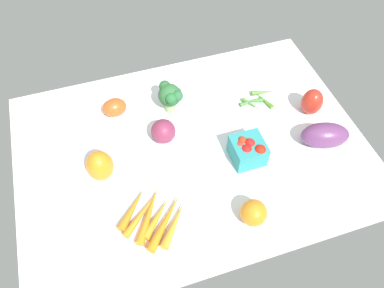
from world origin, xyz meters
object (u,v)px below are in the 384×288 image
at_px(berry_basket, 248,150).
at_px(okra_pile, 258,99).
at_px(eggplant, 325,135).
at_px(bell_pepper_red, 312,102).
at_px(carrot_bunch, 155,216).
at_px(bell_pepper_orange, 100,166).
at_px(broccoli_head, 170,95).
at_px(roma_tomato, 114,108).
at_px(red_onion_near_basket, 163,131).
at_px(heirloom_tomato_orange, 254,213).

distance_m(berry_basket, okra_pile, 0.24).
bearing_deg(okra_pile, eggplant, 116.49).
bearing_deg(bell_pepper_red, berry_basket, 22.27).
xyz_separation_m(carrot_bunch, bell_pepper_orange, (0.11, -0.18, 0.04)).
bearing_deg(berry_basket, okra_pile, -121.42).
bearing_deg(carrot_bunch, bell_pepper_red, -159.39).
height_order(broccoli_head, roma_tomato, broccoli_head).
distance_m(broccoli_head, red_onion_near_basket, 0.13).
distance_m(bell_pepper_orange, eggplant, 0.66).
relative_size(carrot_bunch, red_onion_near_basket, 2.65).
distance_m(bell_pepper_red, eggplant, 0.13).
bearing_deg(bell_pepper_red, okra_pile, -35.31).
bearing_deg(broccoli_head, heirloom_tomato_orange, 102.26).
relative_size(bell_pepper_red, bell_pepper_orange, 0.92).
xyz_separation_m(berry_basket, bell_pepper_red, (-0.26, -0.11, 0.01)).
bearing_deg(okra_pile, carrot_bunch, 35.76).
relative_size(carrot_bunch, broccoli_head, 1.93).
relative_size(heirloom_tomato_orange, red_onion_near_basket, 0.95).
bearing_deg(roma_tomato, bell_pepper_red, -21.51).
xyz_separation_m(bell_pepper_red, red_onion_near_basket, (0.48, -0.04, -0.01)).
bearing_deg(carrot_bunch, roma_tomato, -86.31).
distance_m(okra_pile, red_onion_near_basket, 0.35).
distance_m(carrot_bunch, bell_pepper_red, 0.61).
relative_size(broccoli_head, red_onion_near_basket, 1.38).
xyz_separation_m(heirloom_tomato_orange, roma_tomato, (0.27, -0.48, -0.01)).
relative_size(berry_basket, roma_tomato, 1.20).
bearing_deg(heirloom_tomato_orange, berry_basket, -108.64).
bearing_deg(broccoli_head, bell_pepper_orange, 35.64).
bearing_deg(broccoli_head, red_onion_near_basket, 63.39).
xyz_separation_m(berry_basket, bell_pepper_orange, (0.42, -0.07, 0.01)).
distance_m(carrot_bunch, okra_pile, 0.54).
distance_m(roma_tomato, okra_pile, 0.47).
xyz_separation_m(broccoli_head, eggplant, (-0.40, 0.27, -0.03)).
height_order(broccoli_head, red_onion_near_basket, broccoli_head).
relative_size(roma_tomato, red_onion_near_basket, 1.02).
relative_size(bell_pepper_orange, red_onion_near_basket, 1.33).
relative_size(broccoli_head, bell_pepper_red, 1.12).
distance_m(berry_basket, red_onion_near_basket, 0.26).
distance_m(carrot_bunch, red_onion_near_basket, 0.27).
relative_size(bell_pepper_red, roma_tomato, 1.20).
height_order(carrot_bunch, broccoli_head, broccoli_head).
height_order(eggplant, roma_tomato, eggplant).
xyz_separation_m(bell_pepper_red, roma_tomato, (0.60, -0.18, -0.02)).
relative_size(carrot_bunch, bell_pepper_red, 2.17).
height_order(bell_pepper_red, roma_tomato, bell_pepper_red).
xyz_separation_m(eggplant, red_onion_near_basket, (0.45, -0.16, -0.00)).
bearing_deg(berry_basket, broccoli_head, -57.83).
distance_m(berry_basket, bell_pepper_orange, 0.42).
height_order(berry_basket, bell_pepper_orange, bell_pepper_orange).
height_order(bell_pepper_red, bell_pepper_orange, bell_pepper_orange).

